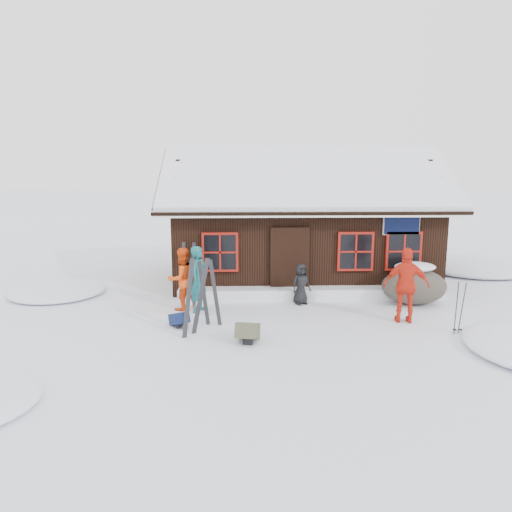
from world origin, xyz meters
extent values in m
plane|color=white|center=(0.00, 0.00, 0.00)|extent=(120.00, 120.00, 0.00)
cube|color=black|center=(1.50, 5.00, 1.25)|extent=(8.00, 5.00, 2.50)
cube|color=black|center=(1.50, 3.52, 3.35)|extent=(8.90, 3.14, 1.88)
cube|color=black|center=(1.50, 6.47, 3.35)|extent=(8.90, 3.14, 1.88)
cube|color=white|center=(1.50, 3.52, 3.49)|extent=(8.72, 3.07, 1.86)
cube|color=white|center=(1.50, 6.47, 3.49)|extent=(8.72, 3.07, 1.86)
cube|color=white|center=(1.50, 5.00, 4.22)|extent=(8.81, 0.22, 0.14)
cube|color=silver|center=(1.50, 2.05, 2.48)|extent=(8.90, 0.10, 0.20)
cube|color=black|center=(0.90, 2.45, 1.00)|extent=(1.00, 0.10, 2.00)
cube|color=black|center=(4.10, 2.42, 2.15)|extent=(1.00, 0.06, 0.60)
cube|color=maroon|center=(-1.10, 2.44, 1.35)|extent=(1.04, 0.10, 1.14)
cube|color=black|center=(-1.10, 2.40, 1.35)|extent=(0.90, 0.04, 1.00)
cube|color=maroon|center=(2.80, 2.44, 1.35)|extent=(1.04, 0.10, 1.14)
cube|color=black|center=(2.80, 2.40, 1.35)|extent=(0.90, 0.04, 1.00)
cube|color=maroon|center=(4.20, 2.44, 1.35)|extent=(1.04, 0.10, 1.14)
cube|color=black|center=(4.20, 2.40, 1.35)|extent=(0.90, 0.04, 1.00)
cube|color=white|center=(1.50, 2.25, 0.17)|extent=(7.60, 0.60, 0.35)
ellipsoid|color=white|center=(-6.00, 3.00, 0.00)|extent=(2.80, 2.80, 0.34)
ellipsoid|color=white|center=(8.00, 6.00, 0.00)|extent=(4.00, 4.00, 0.48)
imported|color=#145B60|center=(-1.60, 1.11, 0.88)|extent=(0.66, 0.76, 1.75)
imported|color=#EF4810|center=(-2.07, 1.31, 0.84)|extent=(1.03, 0.99, 1.67)
imported|color=red|center=(3.53, 0.07, 0.93)|extent=(1.15, 0.63, 1.86)
imported|color=black|center=(1.15, 1.72, 0.57)|extent=(0.66, 0.56, 1.14)
ellipsoid|color=#4F493F|center=(4.30, 1.68, 0.49)|extent=(1.79, 1.34, 0.98)
ellipsoid|color=white|center=(4.30, 1.68, 0.92)|extent=(1.13, 0.81, 0.25)
cube|color=black|center=(-1.69, -0.75, 0.87)|extent=(0.30, 0.37, 1.82)
cube|color=black|center=(-1.43, -0.60, 0.87)|extent=(0.46, 0.09, 1.82)
cube|color=black|center=(-1.39, -0.04, 0.78)|extent=(0.28, 0.17, 1.66)
cube|color=black|center=(-1.12, 0.00, 0.78)|extent=(0.31, 0.11, 1.66)
cube|color=black|center=(-2.17, 2.18, 0.81)|extent=(0.22, 0.12, 1.73)
cube|color=black|center=(-1.89, 2.22, 0.81)|extent=(0.24, 0.09, 1.73)
cylinder|color=black|center=(4.43, -0.76, 0.59)|extent=(0.09, 0.11, 1.25)
cylinder|color=black|center=(4.57, -0.76, 0.59)|extent=(0.09, 0.11, 1.25)
cube|color=#101C48|center=(-1.99, -0.10, 0.13)|extent=(0.56, 0.61, 0.27)
cube|color=#494934|center=(-0.36, -1.18, 0.17)|extent=(0.58, 0.70, 0.34)
camera|label=1|loc=(-0.48, -11.61, 3.92)|focal=35.00mm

